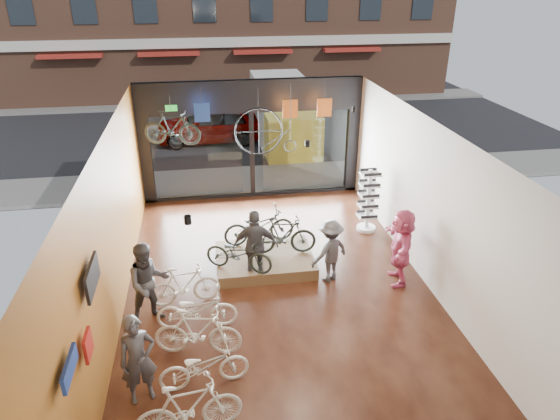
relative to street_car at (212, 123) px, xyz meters
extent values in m
cube|color=black|center=(1.09, -12.00, -0.84)|extent=(7.00, 12.00, 0.04)
cube|color=black|center=(1.09, -12.00, 3.00)|extent=(7.00, 12.00, 0.04)
cube|color=#9A5C21|center=(-2.43, -12.00, 1.08)|extent=(0.04, 12.00, 3.80)
cube|color=beige|center=(4.61, -12.00, 1.08)|extent=(0.04, 12.00, 3.80)
cube|color=#198C26|center=(-1.31, -6.12, 2.23)|extent=(0.35, 0.06, 0.18)
cube|color=black|center=(1.09, 3.00, -0.83)|extent=(30.00, 18.00, 0.02)
cube|color=slate|center=(1.09, -4.80, -0.76)|extent=(30.00, 2.40, 0.12)
cube|color=slate|center=(1.09, 7.00, -0.76)|extent=(30.00, 2.00, 0.12)
imported|color=gray|center=(0.00, 0.00, 0.00)|extent=(4.82, 1.94, 1.64)
imported|color=beige|center=(-0.94, -15.31, -0.30)|extent=(1.78, 0.73, 1.04)
imported|color=beige|center=(-0.68, -14.30, -0.40)|extent=(1.66, 0.73, 0.84)
imported|color=beige|center=(-0.78, -13.45, -0.31)|extent=(1.76, 0.79, 1.02)
imported|color=beige|center=(-0.80, -12.64, -0.38)|extent=(1.69, 0.67, 0.87)
imported|color=beige|center=(-1.05, -11.76, -0.35)|extent=(1.61, 0.62, 0.95)
cube|color=brown|center=(0.90, -10.46, -0.67)|extent=(2.40, 1.80, 0.30)
imported|color=black|center=(0.22, -11.03, -0.09)|extent=(1.74, 1.27, 0.87)
imported|color=black|center=(1.37, -10.42, -0.02)|extent=(1.71, 0.62, 1.00)
imported|color=black|center=(0.85, -9.79, -0.04)|extent=(1.91, 0.85, 0.97)
imported|color=#3F3F44|center=(-1.76, -14.44, 0.03)|extent=(0.72, 0.58, 1.71)
imported|color=#3F3F44|center=(-1.75, -12.24, 0.10)|extent=(1.07, 0.94, 1.83)
imported|color=#3F3F44|center=(0.62, -11.04, 0.09)|extent=(1.12, 0.57, 1.83)
imported|color=#3F3F44|center=(2.35, -11.33, -0.03)|extent=(1.18, 0.99, 1.58)
imported|color=#CC4C72|center=(3.96, -11.65, 0.12)|extent=(0.93, 1.83, 1.89)
imported|color=black|center=(-1.24, -7.80, 2.10)|extent=(1.64, 0.88, 0.95)
cube|color=#1E3F99|center=(-0.41, -6.80, 2.23)|extent=(0.45, 0.03, 0.55)
cube|color=#CC5919|center=(2.18, -6.80, 2.23)|extent=(0.45, 0.03, 0.55)
cube|color=#CC5919|center=(3.23, -6.80, 2.23)|extent=(0.45, 0.03, 0.55)
camera|label=1|loc=(-0.42, -21.19, 5.92)|focal=32.00mm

